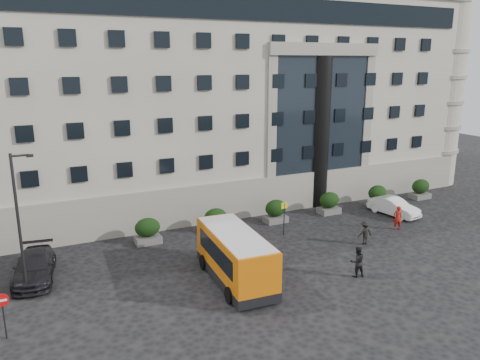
# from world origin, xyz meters

# --- Properties ---
(ground) EXTENTS (120.00, 120.00, 0.00)m
(ground) POSITION_xyz_m (0.00, 0.00, 0.00)
(ground) COLOR black
(ground) RESTS_ON ground
(civic_building) EXTENTS (44.00, 24.00, 18.00)m
(civic_building) POSITION_xyz_m (6.00, 22.00, 9.00)
(civic_building) COLOR #9A9588
(civic_building) RESTS_ON ground
(entrance_column) EXTENTS (1.80, 1.80, 13.00)m
(entrance_column) POSITION_xyz_m (12.00, 10.30, 6.50)
(entrance_column) COLOR black
(entrance_column) RESTS_ON ground
(hedge_a) EXTENTS (1.80, 1.26, 1.84)m
(hedge_a) POSITION_xyz_m (-4.00, 7.80, 0.93)
(hedge_a) COLOR #565653
(hedge_a) RESTS_ON ground
(hedge_b) EXTENTS (1.80, 1.26, 1.84)m
(hedge_b) POSITION_xyz_m (1.20, 7.80, 0.93)
(hedge_b) COLOR #565653
(hedge_b) RESTS_ON ground
(hedge_c) EXTENTS (1.80, 1.26, 1.84)m
(hedge_c) POSITION_xyz_m (6.40, 7.80, 0.93)
(hedge_c) COLOR #565653
(hedge_c) RESTS_ON ground
(hedge_d) EXTENTS (1.80, 1.26, 1.84)m
(hedge_d) POSITION_xyz_m (11.60, 7.80, 0.93)
(hedge_d) COLOR #565653
(hedge_d) RESTS_ON ground
(hedge_e) EXTENTS (1.80, 1.26, 1.84)m
(hedge_e) POSITION_xyz_m (16.80, 7.80, 0.93)
(hedge_e) COLOR #565653
(hedge_e) RESTS_ON ground
(hedge_f) EXTENTS (1.80, 1.26, 1.84)m
(hedge_f) POSITION_xyz_m (22.00, 7.80, 0.93)
(hedge_f) COLOR #565653
(hedge_f) RESTS_ON ground
(street_lamp) EXTENTS (1.16, 0.18, 8.00)m
(street_lamp) POSITION_xyz_m (-11.94, 3.00, 4.37)
(street_lamp) COLOR #262628
(street_lamp) RESTS_ON ground
(bus_stop_sign) EXTENTS (0.50, 0.08, 2.52)m
(bus_stop_sign) POSITION_xyz_m (5.50, 5.00, 1.73)
(bus_stop_sign) COLOR #262628
(bus_stop_sign) RESTS_ON ground
(no_entry_sign) EXTENTS (0.64, 0.16, 2.32)m
(no_entry_sign) POSITION_xyz_m (-13.00, -1.04, 1.65)
(no_entry_sign) COLOR #262628
(no_entry_sign) RESTS_ON ground
(minibus) EXTENTS (3.05, 7.31, 3.00)m
(minibus) POSITION_xyz_m (-0.90, -0.24, 1.65)
(minibus) COLOR #D16409
(minibus) RESTS_ON ground
(red_truck) EXTENTS (2.74, 5.04, 2.59)m
(red_truck) POSITION_xyz_m (-11.95, 18.36, 1.33)
(red_truck) COLOR maroon
(red_truck) RESTS_ON ground
(parked_car_c) EXTENTS (2.88, 5.53, 1.53)m
(parked_car_c) POSITION_xyz_m (-11.50, 5.11, 0.77)
(parked_car_c) COLOR black
(parked_car_c) RESTS_ON ground
(white_taxi) EXTENTS (2.31, 4.66, 1.47)m
(white_taxi) POSITION_xyz_m (16.20, 5.09, 0.73)
(white_taxi) COLOR white
(white_taxi) RESTS_ON ground
(pedestrian_a) EXTENTS (0.80, 0.67, 1.86)m
(pedestrian_a) POSITION_xyz_m (14.00, 2.35, 0.93)
(pedestrian_a) COLOR #A71A10
(pedestrian_a) RESTS_ON ground
(pedestrian_b) EXTENTS (1.03, 0.87, 1.89)m
(pedestrian_b) POSITION_xyz_m (5.93, -2.80, 0.95)
(pedestrian_b) COLOR black
(pedestrian_b) RESTS_ON ground
(pedestrian_c) EXTENTS (1.12, 0.65, 1.71)m
(pedestrian_c) POSITION_xyz_m (9.75, 1.04, 0.86)
(pedestrian_c) COLOR black
(pedestrian_c) RESTS_ON ground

